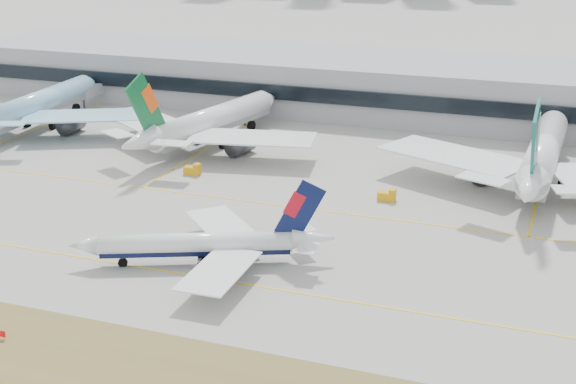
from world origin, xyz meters
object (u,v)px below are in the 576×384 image
at_px(widebody_korean, 36,106).
at_px(widebody_cathay, 542,157).
at_px(taxiing_airliner, 205,245).
at_px(terminal, 418,88).
at_px(widebody_eva, 207,123).

bearing_deg(widebody_korean, widebody_cathay, -95.45).
bearing_deg(taxiing_airliner, terminal, -119.03).
height_order(taxiing_airliner, widebody_cathay, widebody_cathay).
height_order(widebody_korean, terminal, widebody_korean).
relative_size(widebody_korean, widebody_cathay, 0.94).
relative_size(widebody_cathay, terminal, 0.25).
distance_m(taxiing_airliner, terminal, 115.78).
bearing_deg(widebody_korean, taxiing_airliner, -132.46).
distance_m(widebody_eva, terminal, 66.39).
xyz_separation_m(taxiing_airliner, widebody_cathay, (48.90, 60.12, 3.02)).
bearing_deg(widebody_eva, widebody_cathay, -81.34).
bearing_deg(widebody_korean, widebody_eva, -94.02).
xyz_separation_m(taxiing_airliner, widebody_korean, (-79.80, 63.13, 2.66)).
distance_m(widebody_eva, widebody_cathay, 78.74).
distance_m(widebody_cathay, terminal, 66.48).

